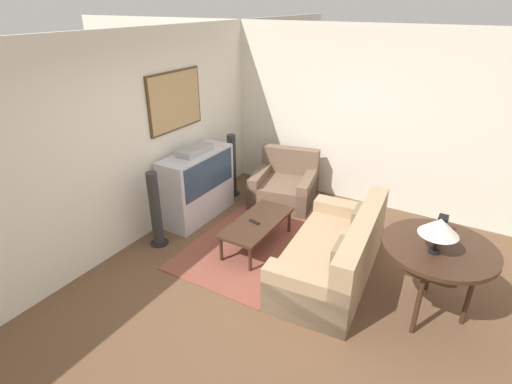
{
  "coord_description": "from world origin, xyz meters",
  "views": [
    {
      "loc": [
        -3.3,
        -1.68,
        2.98
      ],
      "look_at": [
        0.68,
        0.68,
        0.75
      ],
      "focal_mm": 28.0,
      "sensor_mm": 36.0,
      "label": 1
    }
  ],
  "objects_px": {
    "mantel_clock": "(442,226)",
    "table_lamp": "(440,227)",
    "couch": "(335,255)",
    "tv": "(198,185)",
    "speaker_tower_left": "(156,211)",
    "coffee_table": "(257,223)",
    "speaker_tower_right": "(232,167)",
    "armchair": "(285,187)",
    "console_table": "(439,252)"
  },
  "relations": [
    {
      "from": "console_table",
      "to": "table_lamp",
      "type": "xyz_separation_m",
      "value": [
        -0.14,
        0.04,
        0.35
      ]
    },
    {
      "from": "couch",
      "to": "table_lamp",
      "type": "height_order",
      "value": "table_lamp"
    },
    {
      "from": "armchair",
      "to": "console_table",
      "type": "relative_size",
      "value": 1.0
    },
    {
      "from": "tv",
      "to": "table_lamp",
      "type": "relative_size",
      "value": 3.32
    },
    {
      "from": "couch",
      "to": "mantel_clock",
      "type": "height_order",
      "value": "mantel_clock"
    },
    {
      "from": "couch",
      "to": "armchair",
      "type": "relative_size",
      "value": 1.78
    },
    {
      "from": "table_lamp",
      "to": "mantel_clock",
      "type": "distance_m",
      "value": 0.38
    },
    {
      "from": "tv",
      "to": "speaker_tower_left",
      "type": "relative_size",
      "value": 1.17
    },
    {
      "from": "speaker_tower_left",
      "to": "console_table",
      "type": "bearing_deg",
      "value": -82.05
    },
    {
      "from": "speaker_tower_right",
      "to": "tv",
      "type": "bearing_deg",
      "value": 179.31
    },
    {
      "from": "coffee_table",
      "to": "speaker_tower_right",
      "type": "xyz_separation_m",
      "value": [
        1.16,
        1.17,
        0.15
      ]
    },
    {
      "from": "mantel_clock",
      "to": "speaker_tower_left",
      "type": "height_order",
      "value": "speaker_tower_left"
    },
    {
      "from": "couch",
      "to": "mantel_clock",
      "type": "relative_size",
      "value": 8.81
    },
    {
      "from": "couch",
      "to": "armchair",
      "type": "xyz_separation_m",
      "value": [
        1.45,
        1.39,
        -0.03
      ]
    },
    {
      "from": "couch",
      "to": "table_lamp",
      "type": "relative_size",
      "value": 5.37
    },
    {
      "from": "coffee_table",
      "to": "console_table",
      "type": "relative_size",
      "value": 1.05
    },
    {
      "from": "tv",
      "to": "table_lamp",
      "type": "distance_m",
      "value": 3.41
    },
    {
      "from": "tv",
      "to": "mantel_clock",
      "type": "xyz_separation_m",
      "value": [
        -0.23,
        -3.31,
        0.41
      ]
    },
    {
      "from": "couch",
      "to": "speaker_tower_right",
      "type": "distance_m",
      "value": 2.61
    },
    {
      "from": "coffee_table",
      "to": "speaker_tower_right",
      "type": "distance_m",
      "value": 1.66
    },
    {
      "from": "table_lamp",
      "to": "speaker_tower_right",
      "type": "xyz_separation_m",
      "value": [
        1.46,
        3.3,
        -0.6
      ]
    },
    {
      "from": "mantel_clock",
      "to": "speaker_tower_left",
      "type": "xyz_separation_m",
      "value": [
        -0.66,
        3.3,
        -0.43
      ]
    },
    {
      "from": "mantel_clock",
      "to": "table_lamp",
      "type": "bearing_deg",
      "value": 179.77
    },
    {
      "from": "coffee_table",
      "to": "console_table",
      "type": "bearing_deg",
      "value": -94.22
    },
    {
      "from": "couch",
      "to": "console_table",
      "type": "bearing_deg",
      "value": 81.79
    },
    {
      "from": "table_lamp",
      "to": "speaker_tower_right",
      "type": "relative_size",
      "value": 0.35
    },
    {
      "from": "table_lamp",
      "to": "tv",
      "type": "bearing_deg",
      "value": 80.23
    },
    {
      "from": "table_lamp",
      "to": "mantel_clock",
      "type": "relative_size",
      "value": 1.64
    },
    {
      "from": "couch",
      "to": "armchair",
      "type": "distance_m",
      "value": 2.01
    },
    {
      "from": "table_lamp",
      "to": "speaker_tower_left",
      "type": "xyz_separation_m",
      "value": [
        -0.32,
        3.3,
        -0.6
      ]
    },
    {
      "from": "armchair",
      "to": "mantel_clock",
      "type": "height_order",
      "value": "mantel_clock"
    },
    {
      "from": "tv",
      "to": "speaker_tower_left",
      "type": "height_order",
      "value": "tv"
    },
    {
      "from": "speaker_tower_left",
      "to": "coffee_table",
      "type": "bearing_deg",
      "value": -61.85
    },
    {
      "from": "couch",
      "to": "speaker_tower_left",
      "type": "distance_m",
      "value": 2.35
    },
    {
      "from": "coffee_table",
      "to": "couch",
      "type": "bearing_deg",
      "value": -94.96
    },
    {
      "from": "speaker_tower_left",
      "to": "armchair",
      "type": "bearing_deg",
      "value": -24.11
    },
    {
      "from": "coffee_table",
      "to": "table_lamp",
      "type": "relative_size",
      "value": 3.15
    },
    {
      "from": "console_table",
      "to": "speaker_tower_left",
      "type": "bearing_deg",
      "value": 97.95
    },
    {
      "from": "armchair",
      "to": "speaker_tower_right",
      "type": "distance_m",
      "value": 0.94
    },
    {
      "from": "speaker_tower_left",
      "to": "speaker_tower_right",
      "type": "height_order",
      "value": "same"
    },
    {
      "from": "armchair",
      "to": "speaker_tower_left",
      "type": "xyz_separation_m",
      "value": [
        -1.98,
        0.89,
        0.23
      ]
    },
    {
      "from": "armchair",
      "to": "speaker_tower_left",
      "type": "bearing_deg",
      "value": -125.83
    },
    {
      "from": "armchair",
      "to": "mantel_clock",
      "type": "relative_size",
      "value": 4.95
    },
    {
      "from": "mantel_clock",
      "to": "speaker_tower_right",
      "type": "bearing_deg",
      "value": 71.19
    },
    {
      "from": "tv",
      "to": "couch",
      "type": "distance_m",
      "value": 2.33
    },
    {
      "from": "console_table",
      "to": "speaker_tower_left",
      "type": "height_order",
      "value": "speaker_tower_left"
    },
    {
      "from": "armchair",
      "to": "speaker_tower_left",
      "type": "relative_size",
      "value": 1.06
    },
    {
      "from": "table_lamp",
      "to": "console_table",
      "type": "bearing_deg",
      "value": -14.99
    },
    {
      "from": "console_table",
      "to": "armchair",
      "type": "bearing_deg",
      "value": 58.26
    },
    {
      "from": "armchair",
      "to": "coffee_table",
      "type": "bearing_deg",
      "value": -89.93
    }
  ]
}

